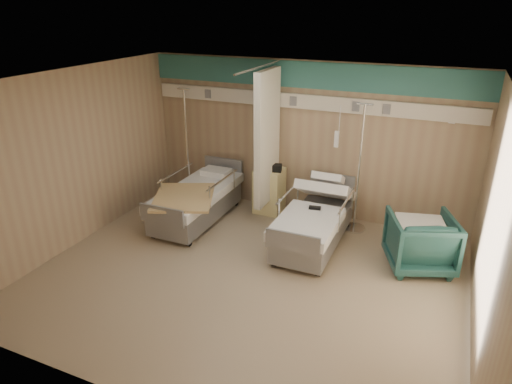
% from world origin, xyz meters
% --- Properties ---
extents(ground, '(6.00, 5.00, 0.00)m').
position_xyz_m(ground, '(0.00, 0.00, 0.00)').
color(ground, gray).
rests_on(ground, ground).
extents(room_walls, '(6.04, 5.04, 2.82)m').
position_xyz_m(room_walls, '(-0.03, 0.25, 1.86)').
color(room_walls, tan).
rests_on(room_walls, ground).
extents(bed_right, '(1.00, 2.16, 0.63)m').
position_xyz_m(bed_right, '(0.60, 1.30, 0.32)').
color(bed_right, white).
rests_on(bed_right, ground).
extents(bed_left, '(1.00, 2.16, 0.63)m').
position_xyz_m(bed_left, '(-1.60, 1.30, 0.32)').
color(bed_left, white).
rests_on(bed_left, ground).
extents(bedside_cabinet, '(0.50, 0.48, 0.85)m').
position_xyz_m(bedside_cabinet, '(-0.55, 2.20, 0.42)').
color(bedside_cabinet, '#EEDF95').
rests_on(bedside_cabinet, ground).
extents(visitor_armchair, '(1.18, 1.19, 0.85)m').
position_xyz_m(visitor_armchair, '(2.25, 1.26, 0.42)').
color(visitor_armchair, '#1C4745').
rests_on(visitor_armchair, ground).
extents(waffle_blanket, '(0.80, 0.74, 0.08)m').
position_xyz_m(waffle_blanket, '(2.21, 1.27, 0.88)').
color(waffle_blanket, silver).
rests_on(waffle_blanket, visitor_armchair).
extents(iv_stand_right, '(0.40, 0.40, 2.23)m').
position_xyz_m(iv_stand_right, '(1.10, 2.11, 0.46)').
color(iv_stand_right, silver).
rests_on(iv_stand_right, ground).
extents(iv_stand_left, '(0.39, 0.39, 2.21)m').
position_xyz_m(iv_stand_left, '(-2.31, 2.22, 0.45)').
color(iv_stand_left, silver).
rests_on(iv_stand_left, ground).
extents(call_remote, '(0.20, 0.11, 0.04)m').
position_xyz_m(call_remote, '(0.60, 1.31, 0.65)').
color(call_remote, black).
rests_on(call_remote, bed_right).
extents(tan_blanket, '(1.36, 1.49, 0.04)m').
position_xyz_m(tan_blanket, '(-1.57, 0.84, 0.65)').
color(tan_blanket, tan).
rests_on(tan_blanket, bed_left).
extents(toiletry_bag, '(0.27, 0.21, 0.13)m').
position_xyz_m(toiletry_bag, '(-0.42, 2.14, 0.92)').
color(toiletry_bag, black).
rests_on(toiletry_bag, bedside_cabinet).
extents(white_cup, '(0.10, 0.10, 0.12)m').
position_xyz_m(white_cup, '(-0.74, 2.33, 0.91)').
color(white_cup, white).
rests_on(white_cup, bedside_cabinet).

